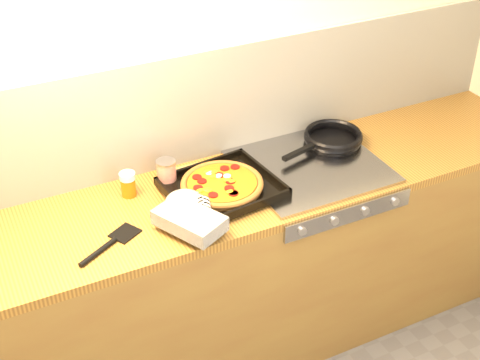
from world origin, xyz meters
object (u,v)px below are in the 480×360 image
frying_pan (332,138)px  juice_glass (128,184)px  tomato_can (167,173)px  pizza_on_tray (212,194)px

frying_pan → juice_glass: (-0.96, 0.03, 0.02)m
frying_pan → tomato_can: size_ratio=4.03×
tomato_can → juice_glass: 0.17m
pizza_on_tray → juice_glass: bearing=144.6°
pizza_on_tray → juice_glass: juice_glass is taller
juice_glass → pizza_on_tray: bearing=-35.4°
tomato_can → juice_glass: size_ratio=1.09×
frying_pan → juice_glass: bearing=178.2°
frying_pan → tomato_can: 0.79m
frying_pan → juice_glass: juice_glass is taller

